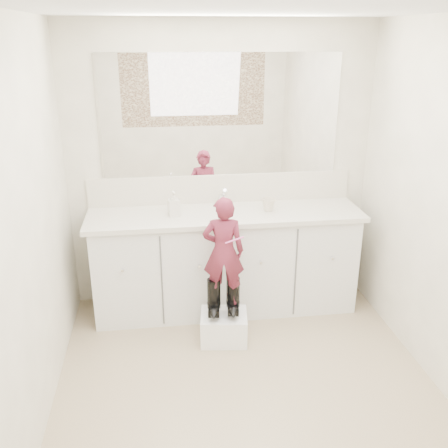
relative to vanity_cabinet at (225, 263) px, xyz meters
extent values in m
plane|color=#998264|center=(0.00, -1.23, -0.42)|extent=(3.00, 3.00, 0.00)
plane|color=white|center=(0.00, -1.23, 1.97)|extent=(3.00, 3.00, 0.00)
plane|color=beige|center=(0.00, 0.27, 0.77)|extent=(2.60, 0.00, 2.60)
plane|color=beige|center=(0.00, -2.73, 0.77)|extent=(2.60, 0.00, 2.60)
plane|color=beige|center=(-1.30, -1.23, 0.78)|extent=(0.00, 3.00, 3.00)
cube|color=silver|center=(0.00, 0.00, 0.00)|extent=(2.20, 0.55, 0.85)
cube|color=beige|center=(0.00, -0.01, 0.45)|extent=(2.28, 0.58, 0.04)
cube|color=beige|center=(0.00, 0.26, 0.59)|extent=(2.28, 0.03, 0.25)
cube|color=white|center=(0.00, 0.26, 1.22)|extent=(2.00, 0.02, 1.00)
cube|color=#472819|center=(0.00, -2.71, 1.22)|extent=(2.00, 0.01, 1.20)
cylinder|color=silver|center=(0.00, 0.15, 0.52)|extent=(0.08, 0.08, 0.10)
imported|color=beige|center=(0.36, -0.01, 0.52)|extent=(0.12, 0.12, 0.11)
imported|color=silver|center=(-0.42, -0.02, 0.57)|extent=(0.10, 0.11, 0.20)
cube|color=white|center=(-0.08, -0.52, -0.31)|extent=(0.39, 0.34, 0.23)
imported|color=#9E304C|center=(-0.08, -0.50, 0.33)|extent=(0.34, 0.24, 0.86)
cylinder|color=#FF63BB|center=(-0.01, -0.58, 0.45)|extent=(0.14, 0.03, 0.06)
camera|label=1|loc=(-0.54, -3.87, 1.85)|focal=40.00mm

